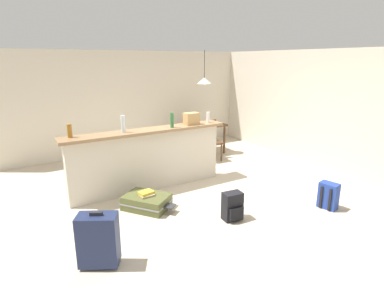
# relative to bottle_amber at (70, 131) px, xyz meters

# --- Properties ---
(ground_plane) EXTENTS (13.00, 13.00, 0.05)m
(ground_plane) POSITION_rel_bottle_amber_xyz_m (1.98, -0.55, -1.24)
(ground_plane) COLOR beige
(wall_back) EXTENTS (6.60, 0.10, 2.50)m
(wall_back) POSITION_rel_bottle_amber_xyz_m (1.98, 2.50, 0.04)
(wall_back) COLOR beige
(wall_back) RESTS_ON ground_plane
(wall_right) EXTENTS (0.10, 6.00, 2.50)m
(wall_right) POSITION_rel_bottle_amber_xyz_m (5.03, -0.25, 0.04)
(wall_right) COLOR beige
(wall_right) RESTS_ON ground_plane
(partition_half_wall) EXTENTS (2.80, 0.20, 1.06)m
(partition_half_wall) POSITION_rel_bottle_amber_xyz_m (1.26, -0.08, -0.69)
(partition_half_wall) COLOR beige
(partition_half_wall) RESTS_ON ground_plane
(bar_countertop) EXTENTS (2.96, 0.40, 0.05)m
(bar_countertop) POSITION_rel_bottle_amber_xyz_m (1.26, -0.08, -0.13)
(bar_countertop) COLOR #93704C
(bar_countertop) RESTS_ON partition_half_wall
(bottle_amber) EXTENTS (0.07, 0.07, 0.21)m
(bottle_amber) POSITION_rel_bottle_amber_xyz_m (0.00, 0.00, 0.00)
(bottle_amber) COLOR #9E661E
(bottle_amber) RESTS_ON bar_countertop
(bottle_clear) EXTENTS (0.07, 0.07, 0.29)m
(bottle_clear) POSITION_rel_bottle_amber_xyz_m (0.83, -0.09, 0.04)
(bottle_clear) COLOR silver
(bottle_clear) RESTS_ON bar_countertop
(bottle_green) EXTENTS (0.06, 0.06, 0.27)m
(bottle_green) POSITION_rel_bottle_amber_xyz_m (1.71, -0.16, 0.03)
(bottle_green) COLOR #2D6B38
(bottle_green) RESTS_ON bar_countertop
(bottle_white) EXTENTS (0.06, 0.06, 0.21)m
(bottle_white) POSITION_rel_bottle_amber_xyz_m (2.50, -0.12, -0.00)
(bottle_white) COLOR silver
(bottle_white) RESTS_ON bar_countertop
(grocery_bag) EXTENTS (0.26, 0.18, 0.22)m
(grocery_bag) POSITION_rel_bottle_amber_xyz_m (2.14, -0.09, 0.00)
(grocery_bag) COLOR tan
(grocery_bag) RESTS_ON bar_countertop
(dining_table) EXTENTS (1.10, 0.80, 0.74)m
(dining_table) POSITION_rel_bottle_amber_xyz_m (3.29, 1.39, -0.57)
(dining_table) COLOR #4C331E
(dining_table) RESTS_ON ground_plane
(dining_chair_near_partition) EXTENTS (0.42, 0.42, 0.93)m
(dining_chair_near_partition) POSITION_rel_bottle_amber_xyz_m (3.19, 0.80, -0.70)
(dining_chair_near_partition) COLOR #4C331E
(dining_chair_near_partition) RESTS_ON ground_plane
(dining_chair_far_side) EXTENTS (0.40, 0.40, 0.93)m
(dining_chair_far_side) POSITION_rel_bottle_amber_xyz_m (3.28, 1.98, -0.70)
(dining_chair_far_side) COLOR #4C331E
(dining_chair_far_side) RESTS_ON ground_plane
(pendant_lamp) EXTENTS (0.34, 0.34, 0.82)m
(pendant_lamp) POSITION_rel_bottle_amber_xyz_m (3.36, 1.35, 0.58)
(pendant_lamp) COLOR black
(suitcase_flat_olive) EXTENTS (0.81, 0.86, 0.22)m
(suitcase_flat_olive) POSITION_rel_bottle_amber_xyz_m (0.92, -0.78, -1.10)
(suitcase_flat_olive) COLOR #51562D
(suitcase_flat_olive) RESTS_ON ground_plane
(suitcase_upright_navy) EXTENTS (0.50, 0.42, 0.67)m
(suitcase_upright_navy) POSITION_rel_bottle_amber_xyz_m (-0.11, -1.84, -0.88)
(suitcase_upright_navy) COLOR #1E284C
(suitcase_upright_navy) RESTS_ON ground_plane
(backpack_blue) EXTENTS (0.29, 0.31, 0.42)m
(backpack_blue) POSITION_rel_bottle_amber_xyz_m (3.39, -2.23, -1.01)
(backpack_blue) COLOR #233D93
(backpack_blue) RESTS_ON ground_plane
(backpack_black) EXTENTS (0.30, 0.27, 0.42)m
(backpack_black) POSITION_rel_bottle_amber_xyz_m (1.86, -1.76, -1.01)
(backpack_black) COLOR black
(backpack_black) RESTS_ON ground_plane
(book_stack) EXTENTS (0.25, 0.22, 0.07)m
(book_stack) POSITION_rel_bottle_amber_xyz_m (0.91, -0.78, -0.96)
(book_stack) COLOR tan
(book_stack) RESTS_ON suitcase_flat_olive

